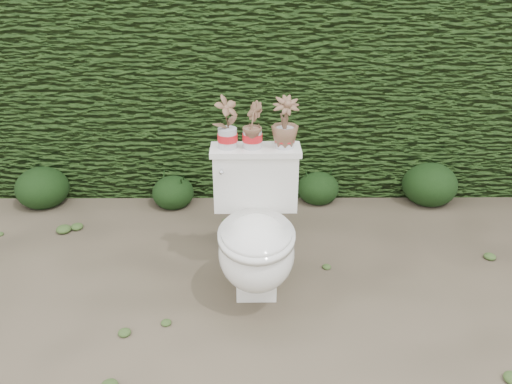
{
  "coord_description": "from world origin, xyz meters",
  "views": [
    {
      "loc": [
        0.08,
        -2.38,
        1.77
      ],
      "look_at": [
        0.09,
        0.09,
        0.55
      ],
      "focal_mm": 35.0,
      "sensor_mm": 36.0,
      "label": 1
    }
  ],
  "objects_px": {
    "toilet": "(256,235)",
    "potted_plant_center": "(252,127)",
    "potted_plant_right": "(285,124)",
    "potted_plant_left": "(227,124)"
  },
  "relations": [
    {
      "from": "potted_plant_center",
      "to": "potted_plant_left",
      "type": "bearing_deg",
      "value": 89.94
    },
    {
      "from": "potted_plant_right",
      "to": "potted_plant_left",
      "type": "bearing_deg",
      "value": 173.65
    },
    {
      "from": "toilet",
      "to": "potted_plant_center",
      "type": "distance_m",
      "value": 0.59
    },
    {
      "from": "toilet",
      "to": "potted_plant_center",
      "type": "relative_size",
      "value": 3.26
    },
    {
      "from": "potted_plant_center",
      "to": "potted_plant_right",
      "type": "distance_m",
      "value": 0.18
    },
    {
      "from": "potted_plant_left",
      "to": "potted_plant_center",
      "type": "height_order",
      "value": "potted_plant_left"
    },
    {
      "from": "toilet",
      "to": "potted_plant_center",
      "type": "xyz_separation_m",
      "value": [
        -0.02,
        0.24,
        0.54
      ]
    },
    {
      "from": "potted_plant_center",
      "to": "potted_plant_right",
      "type": "bearing_deg",
      "value": -90.06
    },
    {
      "from": "toilet",
      "to": "potted_plant_left",
      "type": "relative_size",
      "value": 2.83
    },
    {
      "from": "potted_plant_center",
      "to": "potted_plant_right",
      "type": "relative_size",
      "value": 0.9
    }
  ]
}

